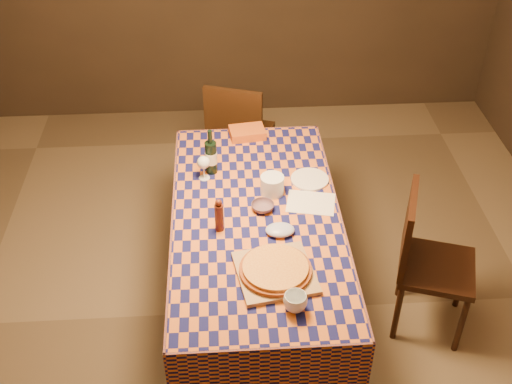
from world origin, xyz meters
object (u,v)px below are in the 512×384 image
(white_plate, at_px, (310,179))
(cutting_board, at_px, (275,273))
(dining_table, at_px, (257,227))
(bowl, at_px, (263,207))
(pizza, at_px, (275,269))
(wine_bottle, at_px, (211,157))
(chair_far, at_px, (238,132))
(chair_right, at_px, (424,256))

(white_plate, bearing_deg, cutting_board, -109.50)
(dining_table, height_order, bowl, bowl)
(pizza, distance_m, wine_bottle, 0.95)
(wine_bottle, distance_m, chair_far, 0.93)
(white_plate, bearing_deg, pizza, -109.50)
(chair_right, bearing_deg, wine_bottle, 154.93)
(pizza, height_order, wine_bottle, wine_bottle)
(dining_table, height_order, white_plate, white_plate)
(dining_table, xyz_separation_m, chair_far, (-0.05, 1.27, -0.17))
(cutting_board, distance_m, chair_far, 1.76)
(chair_far, bearing_deg, dining_table, -87.63)
(dining_table, bearing_deg, chair_far, 92.37)
(cutting_board, bearing_deg, bowl, 92.82)
(bowl, height_order, chair_far, chair_far)
(dining_table, relative_size, bowl, 14.36)
(dining_table, xyz_separation_m, bowl, (0.04, 0.05, 0.10))
(dining_table, distance_m, bowl, 0.12)
(cutting_board, bearing_deg, pizza, 0.00)
(wine_bottle, relative_size, chair_far, 0.31)
(dining_table, xyz_separation_m, cutting_board, (0.06, -0.46, 0.09))
(cutting_board, distance_m, wine_bottle, 0.96)
(pizza, xyz_separation_m, chair_right, (0.89, 0.34, -0.29))
(wine_bottle, distance_m, chair_right, 1.37)
(cutting_board, height_order, wine_bottle, wine_bottle)
(pizza, relative_size, chair_far, 0.44)
(wine_bottle, bearing_deg, pizza, -71.16)
(dining_table, height_order, chair_far, chair_far)
(dining_table, height_order, cutting_board, cutting_board)
(wine_bottle, height_order, chair_right, wine_bottle)
(wine_bottle, relative_size, chair_right, 0.31)
(cutting_board, distance_m, chair_right, 0.99)
(cutting_board, distance_m, pizza, 0.03)
(dining_table, distance_m, cutting_board, 0.47)
(white_plate, bearing_deg, dining_table, -137.09)
(cutting_board, distance_m, white_plate, 0.82)
(white_plate, bearing_deg, bowl, -139.14)
(pizza, relative_size, chair_right, 0.44)
(pizza, distance_m, chair_right, 0.99)
(cutting_board, bearing_deg, chair_far, 93.83)
(pizza, bearing_deg, bowl, 92.82)
(pizza, xyz_separation_m, chair_far, (-0.12, 1.73, -0.29))
(dining_table, bearing_deg, chair_right, -7.18)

